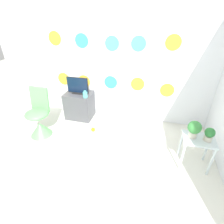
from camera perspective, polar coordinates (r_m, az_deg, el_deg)
The scene contains 12 objects.
ground_plane at distance 2.48m, azimuth -14.09°, elevation -25.94°, with size 12.00×12.00×0.00m, color silver.
wall_back_dotted at distance 3.42m, azimuth -0.35°, elevation 18.26°, with size 4.84×0.05×2.60m.
rug at distance 2.76m, azimuth -8.78°, elevation -17.17°, with size 1.36×0.96×0.01m.
bathtub at distance 2.73m, azimuth -8.12°, elevation -10.80°, with size 1.01×0.57×0.48m.
rubber_duck at distance 2.57m, azimuth -6.22°, elevation -5.64°, with size 0.06×0.07×0.07m.
chair at distance 3.42m, azimuth -22.67°, elevation -2.78°, with size 0.41×0.41×0.89m.
tv_cabinet at distance 3.74m, azimuth -10.54°, elevation 2.19°, with size 0.54×0.43×0.56m.
tv at distance 3.56m, azimuth -11.18°, elevation 8.25°, with size 0.44×0.12×0.33m.
vase at distance 3.40m, azimuth -8.76°, elevation 5.64°, with size 0.09×0.09×0.14m.
side_table at distance 2.77m, azimuth 26.15°, elevation -9.42°, with size 0.43×0.34×0.50m.
potted_plant_left at distance 2.62m, azimuth 25.30°, elevation -4.87°, with size 0.18×0.18×0.25m.
potted_plant_right at distance 2.67m, azimuth 29.20°, elevation -6.31°, with size 0.13×0.13×0.20m.
Camera 1 is at (0.85, -1.13, 2.04)m, focal length 28.00 mm.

